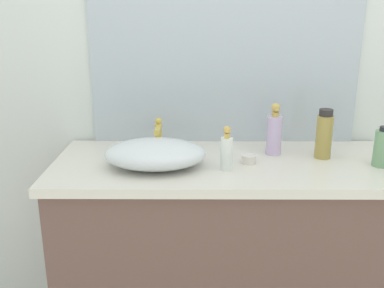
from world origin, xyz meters
name	(u,v)px	position (x,y,z in m)	size (l,w,h in m)	color
bathroom_wall_rear	(235,42)	(0.00, 0.73, 1.30)	(6.00, 0.06, 2.60)	silver
vanity_counter	(225,254)	(-0.05, 0.40, 0.43)	(1.41, 0.58, 0.85)	brown
wall_mirror_panel	(226,19)	(-0.05, 0.69, 1.40)	(1.19, 0.01, 1.10)	#B2BCC6
sink_basin	(155,154)	(-0.33, 0.34, 0.91)	(0.40, 0.28, 0.11)	silver
faucet	(158,134)	(-0.33, 0.50, 0.94)	(0.03, 0.12, 0.15)	gold
soap_dispenser	(227,152)	(-0.06, 0.31, 0.93)	(0.05, 0.05, 0.17)	white
lotion_bottle	(274,133)	(0.15, 0.50, 0.95)	(0.06, 0.06, 0.22)	silver
perfume_bottle	(324,135)	(0.35, 0.45, 0.95)	(0.07, 0.07, 0.20)	#A79044
spray_can	(383,148)	(0.55, 0.35, 0.93)	(0.07, 0.07, 0.16)	#77A476
candle_jar	(249,159)	(0.03, 0.38, 0.87)	(0.06, 0.06, 0.03)	silver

